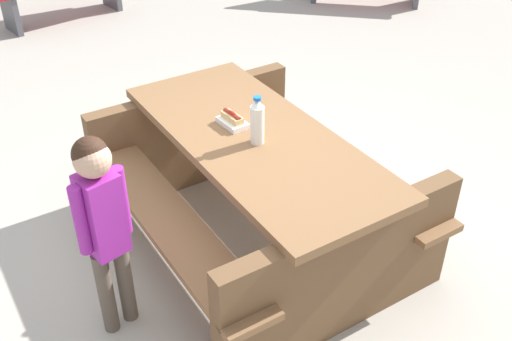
{
  "coord_description": "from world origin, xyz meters",
  "views": [
    {
      "loc": [
        -1.79,
        2.13,
        2.42
      ],
      "look_at": [
        0.0,
        0.0,
        0.52
      ],
      "focal_mm": 42.19,
      "sensor_mm": 36.0,
      "label": 1
    }
  ],
  "objects_px": {
    "picnic_table": "(256,182)",
    "soda_bottle": "(257,122)",
    "child_in_coat": "(102,215)",
    "hotdog_tray": "(232,120)"
  },
  "relations": [
    {
      "from": "picnic_table",
      "to": "soda_bottle",
      "type": "bearing_deg",
      "value": 136.0
    },
    {
      "from": "soda_bottle",
      "to": "child_in_coat",
      "type": "relative_size",
      "value": 0.24
    },
    {
      "from": "soda_bottle",
      "to": "hotdog_tray",
      "type": "xyz_separation_m",
      "value": [
        0.22,
        -0.05,
        -0.09
      ]
    },
    {
      "from": "picnic_table",
      "to": "hotdog_tray",
      "type": "bearing_deg",
      "value": -2.05
    },
    {
      "from": "child_in_coat",
      "to": "hotdog_tray",
      "type": "bearing_deg",
      "value": -87.27
    },
    {
      "from": "hotdog_tray",
      "to": "child_in_coat",
      "type": "distance_m",
      "value": 0.94
    },
    {
      "from": "child_in_coat",
      "to": "picnic_table",
      "type": "bearing_deg",
      "value": -97.97
    },
    {
      "from": "picnic_table",
      "to": "child_in_coat",
      "type": "distance_m",
      "value": 0.98
    },
    {
      "from": "soda_bottle",
      "to": "picnic_table",
      "type": "bearing_deg",
      "value": -44.0
    },
    {
      "from": "picnic_table",
      "to": "child_in_coat",
      "type": "height_order",
      "value": "child_in_coat"
    }
  ]
}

